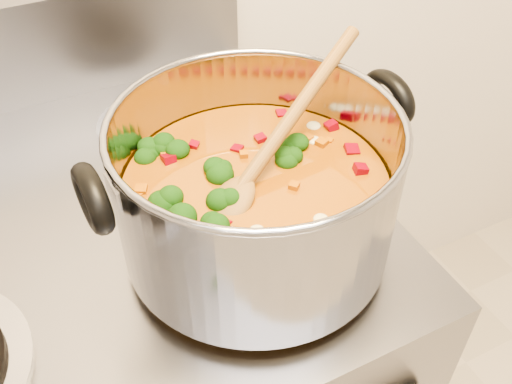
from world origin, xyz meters
TOP-DOWN VIEW (x-y plane):
  - stockpot at (0.23, 1.02)m, footprint 0.36×0.30m
  - wooden_spoon at (0.24, 1.03)m, footprint 0.26×0.15m
  - cooktop_crumbs at (0.21, 1.01)m, footprint 0.39×0.34m

SIDE VIEW (x-z plane):
  - cooktop_crumbs at x=0.21m, z-range 0.92..0.93m
  - stockpot at x=0.23m, z-range 0.92..1.10m
  - wooden_spoon at x=0.24m, z-range 0.99..1.11m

